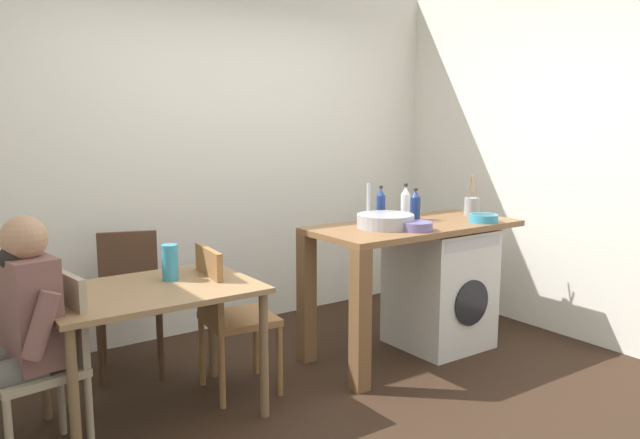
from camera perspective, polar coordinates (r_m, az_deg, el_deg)
name	(u,v)px	position (r m, az deg, el deg)	size (l,w,h in m)	color
ground_plane	(345,406)	(3.77, 2.27, -16.59)	(5.46, 5.46, 0.00)	black
wall_back	(208,156)	(4.91, -10.13, 5.67)	(4.60, 0.10, 2.70)	silver
wall_counter_side	(579,158)	(5.01, 22.47, 5.19)	(0.10, 3.80, 2.70)	silver
dining_table	(152,305)	(3.53, -15.02, -7.52)	(1.10, 0.76, 0.74)	olive
chair_person_seat	(49,356)	(3.35, -23.36, -11.31)	(0.45, 0.45, 0.90)	gray
chair_opposite	(227,311)	(3.79, -8.41, -8.25)	(0.44, 0.44, 0.90)	olive
chair_spare_by_wall	(129,294)	(4.30, -16.93, -6.45)	(0.51, 0.51, 0.90)	#4C3323
seated_person	(11,331)	(3.25, -26.24, -9.07)	(0.53, 0.53, 1.20)	#595651
kitchen_counter	(391,250)	(4.25, 6.44, -2.77)	(1.50, 0.68, 0.92)	brown
washing_machine	(440,287)	(4.65, 10.80, -6.05)	(0.60, 0.61, 0.86)	silver
sink_basin	(385,221)	(4.18, 5.96, -0.13)	(0.38, 0.38, 0.09)	#9EA0A5
tap	(368,204)	(4.30, 4.41, 1.44)	(0.02, 0.02, 0.28)	#B2B2B7
bottle_tall_green	(381,205)	(4.45, 5.53, 1.33)	(0.06, 0.06, 0.25)	navy
bottle_squat_brown	(405,204)	(4.45, 7.76, 1.38)	(0.07, 0.07, 0.27)	silver
bottle_clear_small	(415,205)	(4.53, 8.64, 1.27)	(0.07, 0.07, 0.23)	navy
mixing_bowl	(417,226)	(4.10, 8.76, -0.56)	(0.21, 0.21, 0.06)	slate
utensil_crock	(472,206)	(4.84, 13.60, 1.22)	(0.11, 0.11, 0.30)	gray
colander	(483,218)	(4.53, 14.62, 0.16)	(0.20, 0.20, 0.06)	teal
vase	(170,262)	(3.62, -13.46, -3.80)	(0.09, 0.09, 0.20)	teal
scissors	(419,226)	(4.26, 8.99, -0.59)	(0.15, 0.06, 0.01)	#B2B2B7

